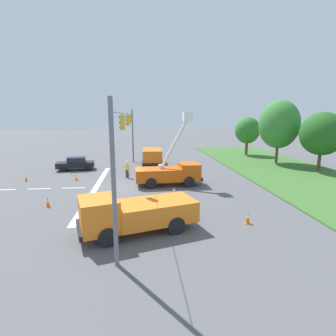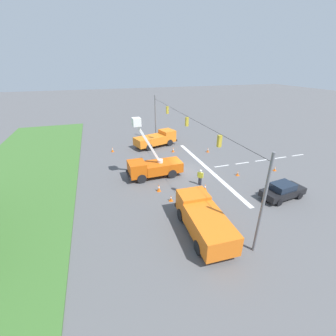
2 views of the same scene
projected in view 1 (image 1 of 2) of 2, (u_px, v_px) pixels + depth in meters
name	position (u px, v px, depth m)	size (l,w,h in m)	color
ground_plane	(130.00, 186.00, 24.21)	(200.00, 200.00, 0.00)	#565659
grass_verge	(312.00, 181.00, 25.98)	(56.00, 12.00, 0.10)	#3D6B2D
lane_markings	(79.00, 188.00, 23.76)	(17.60, 15.25, 0.01)	silver
signal_gantry	(128.00, 138.00, 23.42)	(26.20, 0.33, 7.20)	slate
tree_far_west	(247.00, 130.00, 42.05)	(3.76, 3.92, 6.21)	brown
tree_west	(279.00, 124.00, 34.40)	(5.28, 5.13, 8.46)	brown
tree_centre	(322.00, 134.00, 29.67)	(4.79, 4.82, 6.84)	brown
utility_truck_bucket_lift	(170.00, 171.00, 24.48)	(2.54, 6.19, 6.77)	#D6560F
utility_truck_support_near	(152.00, 156.00, 34.25)	(6.56, 2.68, 2.22)	orange
utility_truck_support_far	(135.00, 213.00, 14.54)	(4.17, 6.93, 2.22)	orange
sedan_black	(76.00, 163.00, 31.37)	(2.31, 4.48, 1.56)	black
road_worker	(127.00, 168.00, 27.40)	(0.49, 0.50, 1.77)	#383842
traffic_cone_foreground_left	(148.00, 169.00, 30.03)	(0.36, 0.36, 0.76)	orange
traffic_cone_foreground_right	(26.00, 178.00, 26.13)	(0.36, 0.36, 0.59)	orange
traffic_cone_mid_left	(248.00, 218.00, 15.87)	(0.36, 0.36, 0.70)	orange
traffic_cone_mid_right	(128.00, 172.00, 28.73)	(0.36, 0.36, 0.77)	orange
traffic_cone_near_bucket	(162.00, 170.00, 29.86)	(0.36, 0.36, 0.61)	orange
traffic_cone_lane_edge_a	(169.00, 173.00, 27.92)	(0.36, 0.36, 0.79)	orange
traffic_cone_lane_edge_b	(76.00, 178.00, 26.37)	(0.36, 0.36, 0.61)	orange
traffic_cone_far_left	(174.00, 191.00, 21.36)	(0.36, 0.36, 0.78)	orange
traffic_cone_far_right	(48.00, 202.00, 18.76)	(0.36, 0.36, 0.70)	orange
traffic_cone_centre_line	(113.00, 207.00, 17.69)	(0.36, 0.36, 0.71)	orange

